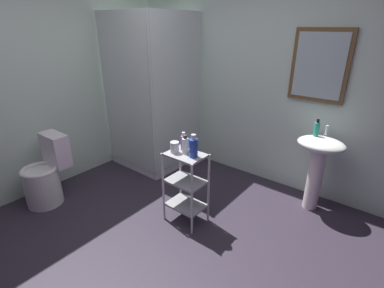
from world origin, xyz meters
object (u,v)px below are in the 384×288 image
object	(u,v)px
hand_soap_bottle	(317,129)
shampoo_bottle_blue	(193,147)
lotion_bottle_white	(185,145)
conditioner_bottle_purple	(184,142)
shower_stall	(155,133)
storage_cart	(186,183)
toilet	(46,176)
rinse_cup	(175,147)
pedestal_sink	(318,159)

from	to	relation	value
hand_soap_bottle	shampoo_bottle_blue	distance (m)	1.28
lotion_bottle_white	conditioner_bottle_purple	bearing A→B (deg)	141.89
hand_soap_bottle	conditioner_bottle_purple	xyz separation A→B (m)	(-0.92, -0.98, -0.07)
shampoo_bottle_blue	hand_soap_bottle	bearing A→B (deg)	54.34
shower_stall	lotion_bottle_white	distance (m)	1.39
conditioner_bottle_purple	lotion_bottle_white	world-z (taller)	same
storage_cart	conditioner_bottle_purple	size ratio (longest dim) A/B	4.16
hand_soap_bottle	conditioner_bottle_purple	distance (m)	1.34
storage_cart	conditioner_bottle_purple	bearing A→B (deg)	139.61
toilet	hand_soap_bottle	bearing A→B (deg)	37.58
toilet	shampoo_bottle_blue	world-z (taller)	shampoo_bottle_blue
shower_stall	rinse_cup	distance (m)	1.34
shampoo_bottle_blue	lotion_bottle_white	xyz separation A→B (m)	(-0.11, 0.02, -0.01)
shampoo_bottle_blue	rinse_cup	world-z (taller)	shampoo_bottle_blue
toilet	rinse_cup	bearing A→B (deg)	26.56
hand_soap_bottle	conditioner_bottle_purple	world-z (taller)	hand_soap_bottle
shower_stall	lotion_bottle_white	size ratio (longest dim) A/B	11.25
shower_stall	toilet	xyz separation A→B (m)	(-0.26, -1.42, -0.15)
storage_cart	hand_soap_bottle	size ratio (longest dim) A/B	4.20
toilet	rinse_cup	size ratio (longest dim) A/B	7.15
toilet	conditioner_bottle_purple	size ratio (longest dim) A/B	4.28
storage_cart	hand_soap_bottle	xyz separation A→B (m)	(0.84, 1.04, 0.45)
toilet	lotion_bottle_white	size ratio (longest dim) A/B	4.27
shower_stall	shampoo_bottle_blue	world-z (taller)	shower_stall
toilet	pedestal_sink	bearing A→B (deg)	36.23
pedestal_sink	rinse_cup	distance (m)	1.48
shower_stall	hand_soap_bottle	bearing A→B (deg)	9.11
storage_cart	rinse_cup	bearing A→B (deg)	-159.54
hand_soap_bottle	lotion_bottle_white	xyz separation A→B (m)	(-0.86, -1.02, -0.07)
storage_cart	conditioner_bottle_purple	world-z (taller)	conditioner_bottle_purple
shampoo_bottle_blue	shower_stall	bearing A→B (deg)	149.96
pedestal_sink	hand_soap_bottle	bearing A→B (deg)	159.26
hand_soap_bottle	pedestal_sink	bearing A→B (deg)	-20.74
toilet	shower_stall	bearing A→B (deg)	79.54
toilet	conditioner_bottle_purple	bearing A→B (deg)	29.56
pedestal_sink	shampoo_bottle_blue	world-z (taller)	shampoo_bottle_blue
pedestal_sink	shampoo_bottle_blue	xyz separation A→B (m)	(-0.82, -1.01, 0.25)
conditioner_bottle_purple	lotion_bottle_white	distance (m)	0.08
shower_stall	lotion_bottle_white	bearing A→B (deg)	-31.75
storage_cart	lotion_bottle_white	distance (m)	0.38
pedestal_sink	shampoo_bottle_blue	bearing A→B (deg)	-129.04
shower_stall	storage_cart	distance (m)	1.36
shampoo_bottle_blue	conditioner_bottle_purple	world-z (taller)	shampoo_bottle_blue
shampoo_bottle_blue	rinse_cup	distance (m)	0.20
pedestal_sink	rinse_cup	bearing A→B (deg)	-134.03
lotion_bottle_white	hand_soap_bottle	bearing A→B (deg)	50.14
toilet	storage_cart	world-z (taller)	toilet
shower_stall	conditioner_bottle_purple	size ratio (longest dim) A/B	11.25
storage_cart	shampoo_bottle_blue	xyz separation A→B (m)	(0.09, -0.00, 0.40)
hand_soap_bottle	storage_cart	bearing A→B (deg)	-128.93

